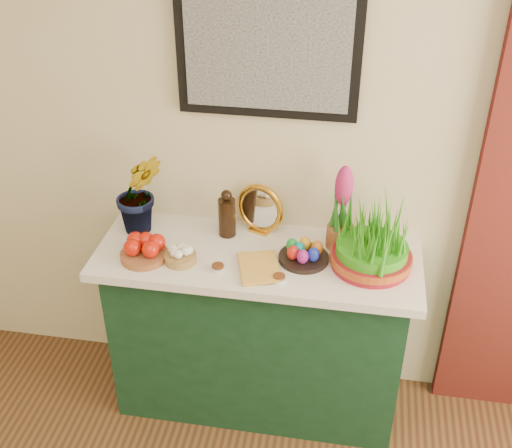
{
  "coord_description": "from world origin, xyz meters",
  "views": [
    {
      "loc": [
        0.3,
        -0.23,
        2.48
      ],
      "look_at": [
        -0.07,
        1.95,
        1.07
      ],
      "focal_mm": 45.0,
      "sensor_mm": 36.0,
      "label": 1
    }
  ],
  "objects_px": {
    "hyacinth_green": "(138,180)",
    "book": "(239,269)",
    "mirror": "(260,209)",
    "wheatgrass_sabzeh": "(373,241)",
    "sideboard": "(258,334)"
  },
  "relations": [
    {
      "from": "hyacinth_green",
      "to": "book",
      "type": "xyz_separation_m",
      "value": [
        0.49,
        -0.24,
        -0.24
      ]
    },
    {
      "from": "mirror",
      "to": "book",
      "type": "distance_m",
      "value": 0.34
    },
    {
      "from": "book",
      "to": "wheatgrass_sabzeh",
      "type": "xyz_separation_m",
      "value": [
        0.53,
        0.14,
        0.11
      ]
    },
    {
      "from": "mirror",
      "to": "book",
      "type": "bearing_deg",
      "value": -95.89
    },
    {
      "from": "hyacinth_green",
      "to": "book",
      "type": "distance_m",
      "value": 0.6
    },
    {
      "from": "mirror",
      "to": "wheatgrass_sabzeh",
      "type": "xyz_separation_m",
      "value": [
        0.5,
        -0.19,
        0.01
      ]
    },
    {
      "from": "sideboard",
      "to": "mirror",
      "type": "height_order",
      "value": "mirror"
    },
    {
      "from": "book",
      "to": "mirror",
      "type": "bearing_deg",
      "value": 67.6
    },
    {
      "from": "hyacinth_green",
      "to": "book",
      "type": "height_order",
      "value": "hyacinth_green"
    },
    {
      "from": "hyacinth_green",
      "to": "mirror",
      "type": "bearing_deg",
      "value": -14.1
    },
    {
      "from": "mirror",
      "to": "book",
      "type": "height_order",
      "value": "mirror"
    },
    {
      "from": "hyacinth_green",
      "to": "sideboard",
      "type": "bearing_deg",
      "value": -33.14
    },
    {
      "from": "hyacinth_green",
      "to": "wheatgrass_sabzeh",
      "type": "xyz_separation_m",
      "value": [
        1.02,
        -0.1,
        -0.13
      ]
    },
    {
      "from": "hyacinth_green",
      "to": "book",
      "type": "bearing_deg",
      "value": -49.24
    },
    {
      "from": "sideboard",
      "to": "hyacinth_green",
      "type": "xyz_separation_m",
      "value": [
        -0.54,
        0.09,
        0.72
      ]
    }
  ]
}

